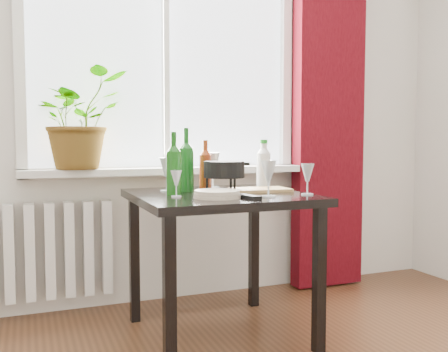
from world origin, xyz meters
name	(u,v)px	position (x,y,z in m)	size (l,w,h in m)	color
window	(165,44)	(0.00, 2.22, 1.60)	(1.72, 0.08, 1.62)	white
windowsill	(169,171)	(0.00, 2.15, 0.82)	(1.72, 0.20, 0.04)	silver
curtain	(329,98)	(1.12, 2.12, 1.30)	(0.50, 0.12, 2.56)	#3A050B
radiator	(40,251)	(-0.75, 2.18, 0.38)	(0.80, 0.10, 0.55)	white
table	(219,211)	(0.10, 1.55, 0.65)	(0.85, 0.85, 0.74)	black
potted_plant	(79,119)	(-0.53, 2.14, 1.13)	(0.51, 0.44, 0.57)	#3F7A20
wine_bottle_left	(174,163)	(-0.13, 1.56, 0.90)	(0.07, 0.07, 0.31)	#0F470D
wine_bottle_right	(186,159)	(-0.03, 1.71, 0.91)	(0.08, 0.08, 0.34)	#0D4611
bottle_amber	(205,164)	(0.10, 1.76, 0.88)	(0.07, 0.07, 0.28)	maroon
cleaning_bottle	(264,163)	(0.45, 1.75, 0.88)	(0.08, 0.08, 0.27)	silver
wineglass_front_right	(268,178)	(0.26, 1.31, 0.83)	(0.08, 0.08, 0.18)	silver
wineglass_far_right	(307,179)	(0.48, 1.32, 0.82)	(0.07, 0.07, 0.16)	#B5BAC3
wineglass_back_center	(213,170)	(0.17, 1.82, 0.84)	(0.09, 0.09, 0.21)	silver
wineglass_back_left	(167,174)	(-0.12, 1.74, 0.83)	(0.08, 0.08, 0.18)	#B6BFC4
wineglass_front_left	(176,184)	(-0.15, 1.46, 0.80)	(0.05, 0.05, 0.13)	silver
plate_stack	(217,194)	(0.01, 1.36, 0.76)	(0.22, 0.22, 0.04)	beige
fondue_pot	(224,177)	(0.13, 1.56, 0.82)	(0.24, 0.21, 0.16)	black
tv_remote	(248,197)	(0.14, 1.29, 0.75)	(0.04, 0.15, 0.02)	black
cutting_board	(260,190)	(0.34, 1.56, 0.75)	(0.30, 0.19, 0.02)	tan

